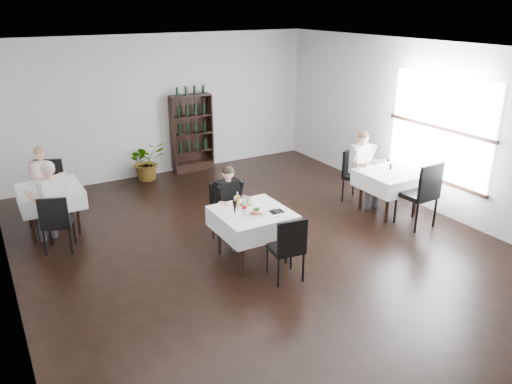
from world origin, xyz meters
TOP-DOWN VIEW (x-y plane):
  - room_shell at (0.00, 0.00)m, footprint 9.00×9.00m
  - window_right at (3.48, 0.00)m, footprint 0.06×2.30m
  - wine_shelf at (0.60, 4.31)m, footprint 0.90×0.28m
  - main_table at (-0.30, 0.00)m, footprint 1.03×1.03m
  - left_table at (-2.70, 2.50)m, footprint 0.98×0.98m
  - right_table at (2.70, 0.30)m, footprint 0.98×0.98m
  - potted_tree at (-0.51, 4.20)m, footprint 0.84×0.75m
  - main_chair_far at (-0.31, 0.84)m, footprint 0.56×0.57m
  - main_chair_near at (-0.19, -0.79)m, footprint 0.48×0.49m
  - left_chair_far at (-2.64, 3.07)m, footprint 0.63×0.63m
  - left_chair_near at (-2.76, 1.67)m, footprint 0.54×0.54m
  - right_chair_far at (2.56, 1.08)m, footprint 0.58×0.58m
  - right_chair_near at (2.71, -0.45)m, footprint 0.55×0.55m
  - diner_main at (-0.34, 0.62)m, footprint 0.50×0.50m
  - diner_left_far at (-2.67, 3.16)m, footprint 0.57×0.60m
  - diner_left_near at (-2.76, 1.96)m, footprint 0.60×0.64m
  - diner_right_far at (2.59, 0.87)m, footprint 0.54×0.55m
  - plate_far at (-0.28, 0.25)m, footprint 0.27×0.27m
  - plate_near at (-0.31, -0.12)m, footprint 0.28×0.28m
  - pilsner_dark at (-0.60, -0.02)m, footprint 0.07×0.07m
  - pilsner_lager at (-0.50, 0.07)m, footprint 0.07×0.07m
  - coke_bottle at (-0.42, 0.01)m, footprint 0.07×0.07m
  - napkin_cutlery at (-0.01, -0.20)m, footprint 0.20×0.21m
  - pepper_mill at (2.81, 0.42)m, footprint 0.04×0.04m

SIDE VIEW (x-z plane):
  - potted_tree at x=-0.51m, z-range 0.00..0.84m
  - left_chair_near at x=-2.76m, z-range 0.07..0.99m
  - main_chair_near at x=-0.19m, z-range 0.07..1.01m
  - main_chair_far at x=-0.31m, z-range 0.07..1.04m
  - right_chair_far at x=2.56m, z-range 0.07..1.06m
  - left_chair_far at x=-2.64m, z-range 0.07..1.13m
  - left_table at x=-2.70m, z-range 0.24..1.01m
  - right_table at x=2.70m, z-range 0.24..1.01m
  - main_table at x=-0.30m, z-range 0.24..1.01m
  - right_chair_near at x=2.71m, z-range 0.08..1.24m
  - diner_main at x=-0.34m, z-range 0.10..1.38m
  - diner_left_far at x=-2.67m, z-range 0.10..1.40m
  - napkin_cutlery at x=-0.01m, z-range 0.77..0.79m
  - plate_far at x=-0.28m, z-range 0.75..0.83m
  - plate_near at x=-0.31m, z-range 0.75..0.83m
  - diner_left_near at x=-2.76m, z-range 0.11..1.51m
  - diner_right_far at x=2.59m, z-range 0.11..1.51m
  - pepper_mill at x=2.81m, z-range 0.77..0.87m
  - wine_shelf at x=0.60m, z-range -0.03..1.72m
  - coke_bottle at x=-0.42m, z-range 0.74..1.01m
  - pilsner_dark at x=-0.60m, z-range 0.74..1.03m
  - pilsner_lager at x=-0.50m, z-range 0.74..1.06m
  - window_right at x=3.48m, z-range 0.57..2.42m
  - room_shell at x=0.00m, z-range -3.00..6.00m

